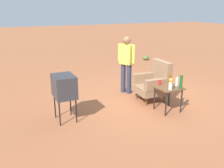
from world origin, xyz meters
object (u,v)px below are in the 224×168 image
at_px(person_standing, 126,61).
at_px(tv_on_stand, 64,87).
at_px(armchair, 154,82).
at_px(bottle_short_clear, 177,82).
at_px(bottle_wine_green, 181,82).
at_px(flower_vase, 171,83).
at_px(soda_can_red, 160,82).
at_px(bottle_tall_amber, 169,80).
at_px(side_table, 168,90).

bearing_deg(person_standing, tv_on_stand, -63.80).
relative_size(armchair, bottle_short_clear, 5.30).
xyz_separation_m(person_standing, bottle_wine_green, (1.83, 0.41, -0.17)).
bearing_deg(flower_vase, armchair, 166.35).
bearing_deg(bottle_short_clear, person_standing, -163.63).
relative_size(armchair, person_standing, 0.65).
relative_size(person_standing, bottle_wine_green, 5.12).
height_order(tv_on_stand, soda_can_red, tv_on_stand).
relative_size(armchair, bottle_wine_green, 3.31).
bearing_deg(flower_vase, bottle_tall_amber, 147.38).
xyz_separation_m(person_standing, flower_vase, (1.79, 0.15, -0.18)).
bearing_deg(bottle_wine_green, person_standing, -167.31).
relative_size(armchair, soda_can_red, 8.69).
distance_m(side_table, bottle_short_clear, 0.30).
bearing_deg(bottle_wine_green, side_table, -142.98).
height_order(armchair, side_table, armchair).
relative_size(soda_can_red, bottle_tall_amber, 0.41).
distance_m(tv_on_stand, flower_vase, 2.38).
bearing_deg(flower_vase, bottle_short_clear, 117.23).
xyz_separation_m(bottle_wine_green, flower_vase, (-0.04, -0.26, -0.01)).
relative_size(bottle_short_clear, flower_vase, 0.75).
bearing_deg(armchair, bottle_wine_green, 2.08).
bearing_deg(bottle_tall_amber, flower_vase, -32.62).
relative_size(person_standing, bottle_short_clear, 8.20).
xyz_separation_m(tv_on_stand, flower_vase, (0.75, 2.25, -0.03)).
xyz_separation_m(bottle_tall_amber, flower_vase, (0.20, -0.13, -0.00)).
xyz_separation_m(side_table, flower_vase, (0.18, -0.10, 0.24)).
relative_size(armchair, tv_on_stand, 1.03).
bearing_deg(bottle_tall_amber, armchair, 172.20).
height_order(armchair, bottle_tall_amber, armchair).
bearing_deg(armchair, soda_can_red, -22.13).
distance_m(armchair, flower_vase, 1.00).
height_order(bottle_short_clear, flower_vase, flower_vase).
relative_size(soda_can_red, bottle_wine_green, 0.38).
height_order(person_standing, bottle_tall_amber, person_standing).
bearing_deg(bottle_tall_amber, bottle_short_clear, 81.74).
relative_size(side_table, soda_can_red, 4.97).
relative_size(side_table, person_standing, 0.37).
height_order(tv_on_stand, person_standing, person_standing).
relative_size(armchair, bottle_tall_amber, 3.53).
height_order(side_table, soda_can_red, soda_can_red).
xyz_separation_m(armchair, soda_can_red, (0.54, -0.22, 0.17)).
xyz_separation_m(person_standing, soda_can_red, (1.39, 0.16, -0.27)).
bearing_deg(side_table, bottle_short_clear, 87.37).
height_order(bottle_wine_green, flower_vase, bottle_wine_green).
xyz_separation_m(armchair, flower_vase, (0.94, -0.23, 0.26)).
bearing_deg(side_table, bottle_wine_green, 37.02).
distance_m(person_standing, bottle_short_clear, 1.71).
bearing_deg(person_standing, bottle_tall_amber, 9.81).
bearing_deg(armchair, side_table, -9.80).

